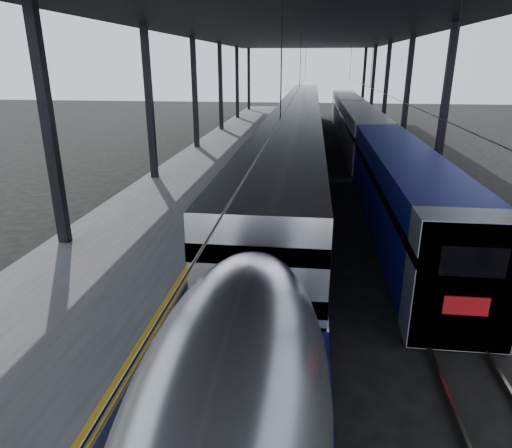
# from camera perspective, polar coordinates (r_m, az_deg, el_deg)

# --- Properties ---
(ground) EXTENTS (160.00, 160.00, 0.00)m
(ground) POSITION_cam_1_polar(r_m,az_deg,el_deg) (12.32, -8.85, -16.31)
(ground) COLOR black
(ground) RESTS_ON ground
(platform) EXTENTS (6.00, 80.00, 1.00)m
(platform) POSITION_cam_1_polar(r_m,az_deg,el_deg) (30.99, -5.40, 7.03)
(platform) COLOR #4C4C4F
(platform) RESTS_ON ground
(yellow_strip) EXTENTS (0.30, 80.00, 0.01)m
(yellow_strip) POSITION_cam_1_polar(r_m,az_deg,el_deg) (30.42, -0.22, 7.85)
(yellow_strip) COLOR gold
(yellow_strip) RESTS_ON platform
(rails) EXTENTS (6.52, 80.00, 0.16)m
(rails) POSITION_cam_1_polar(r_m,az_deg,el_deg) (30.44, 9.59, 5.80)
(rails) COLOR slate
(rails) RESTS_ON ground
(canopy) EXTENTS (18.00, 75.00, 9.47)m
(canopy) POSITION_cam_1_polar(r_m,az_deg,el_deg) (29.65, 5.19, 23.23)
(canopy) COLOR black
(canopy) RESTS_ON ground
(tgv_train) EXTENTS (3.04, 65.20, 4.36)m
(tgv_train) POSITION_cam_1_polar(r_m,az_deg,el_deg) (33.25, 5.19, 10.58)
(tgv_train) COLOR #A9ABB0
(tgv_train) RESTS_ON ground
(second_train) EXTENTS (2.63, 56.05, 3.63)m
(second_train) POSITION_cam_1_polar(r_m,az_deg,el_deg) (38.50, 13.05, 11.09)
(second_train) COLOR navy
(second_train) RESTS_ON ground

